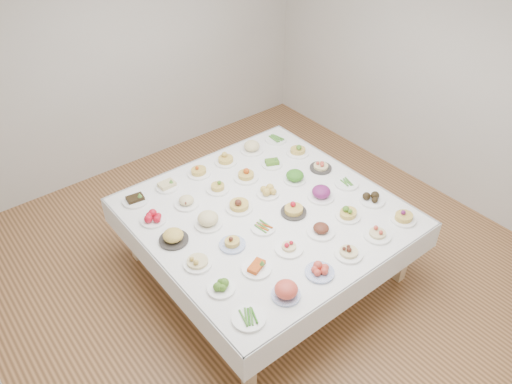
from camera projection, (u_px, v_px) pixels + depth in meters
room_envelope at (259, 102)px, 4.04m from camera, size 5.02×5.02×2.81m
display_table at (266, 216)px, 4.68m from camera, size 2.26×2.26×0.75m
dish_0 at (249, 317)px, 3.64m from camera, size 0.25×0.25×0.05m
dish_1 at (286, 290)px, 3.78m from camera, size 0.24×0.24×0.14m
dish_2 at (320, 269)px, 3.98m from camera, size 0.24×0.24×0.11m
dish_3 at (349, 251)px, 4.15m from camera, size 0.23×0.23×0.12m
dish_4 at (378, 231)px, 4.32m from camera, size 0.24×0.24×0.13m
dish_5 at (404, 215)px, 4.49m from camera, size 0.23×0.23×0.13m
dish_6 at (221, 286)px, 3.85m from camera, size 0.22×0.22×0.10m
dish_7 at (256, 266)px, 4.02m from camera, size 0.24×0.24×0.11m
dish_8 at (289, 245)px, 4.20m from camera, size 0.24×0.24×0.12m
dish_9 at (321, 228)px, 4.36m from camera, size 0.25×0.25×0.13m
dish_10 at (348, 211)px, 4.53m from camera, size 0.23×0.23×0.14m
dish_11 at (373, 197)px, 4.72m from camera, size 0.24×0.24×0.11m
dish_12 at (197, 259)px, 4.05m from camera, size 0.24×0.24×0.14m
dish_13 at (232, 241)px, 4.23m from camera, size 0.22×0.22×0.13m
dish_14 at (263, 227)px, 4.43m from camera, size 0.22×0.22×0.05m
dish_15 at (294, 208)px, 4.57m from camera, size 0.24×0.24×0.14m
dish_16 at (321, 191)px, 4.75m from camera, size 0.27×0.27×0.16m
dish_17 at (347, 183)px, 4.95m from camera, size 0.24×0.24×0.05m
dish_18 at (173, 234)px, 4.27m from camera, size 0.28×0.28×0.16m
dish_19 at (208, 218)px, 4.44m from camera, size 0.25×0.25×0.16m
dish_20 at (239, 202)px, 4.62m from camera, size 0.25×0.25×0.15m
dish_21 at (268, 191)px, 4.81m from camera, size 0.22×0.22×0.10m
dish_22 at (295, 176)px, 4.98m from camera, size 0.22×0.22×0.13m
dish_23 at (321, 165)px, 5.15m from camera, size 0.22×0.22×0.12m
dish_24 at (153, 217)px, 4.49m from camera, size 0.23×0.23×0.11m
dish_25 at (186, 200)px, 4.68m from camera, size 0.23×0.23×0.12m
dish_26 at (218, 186)px, 4.86m from camera, size 0.22×0.22×0.12m
dish_27 at (246, 173)px, 5.00m from camera, size 0.25×0.25×0.15m
dish_28 at (272, 163)px, 5.21m from camera, size 0.22×0.22×0.09m
dish_29 at (298, 148)px, 5.37m from camera, size 0.25×0.24×0.15m
dish_30 at (135, 197)px, 4.72m from camera, size 0.25×0.25×0.11m
dish_31 at (167, 185)px, 4.90m from camera, size 0.22×0.22×0.10m
dish_32 at (199, 170)px, 5.07m from camera, size 0.23×0.23×0.12m
dish_33 at (226, 157)px, 5.23m from camera, size 0.26×0.25×0.15m
dish_34 at (252, 146)px, 5.40m from camera, size 0.24×0.24×0.15m
dish_35 at (276, 139)px, 5.61m from camera, size 0.24×0.24×0.06m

